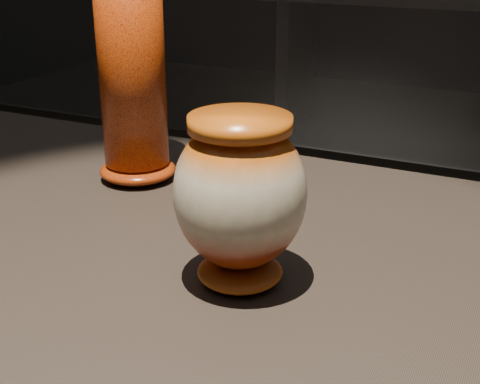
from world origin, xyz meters
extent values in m
cube|color=black|center=(0.00, 0.00, 0.88)|extent=(2.00, 0.80, 0.05)
ellipsoid|color=maroon|center=(-0.08, -0.05, 0.91)|extent=(0.11, 0.11, 0.03)
ellipsoid|color=beige|center=(-0.08, -0.05, 1.01)|extent=(0.16, 0.16, 0.17)
cylinder|color=#CD5B13|center=(-0.08, -0.05, 1.09)|extent=(0.12, 0.12, 0.02)
ellipsoid|color=#CB4F0D|center=(-0.37, 0.18, 0.92)|extent=(0.16, 0.16, 0.03)
cylinder|color=#CB4F0D|center=(-0.37, 0.18, 1.10)|extent=(0.13, 0.13, 0.34)
cube|color=black|center=(-1.34, 3.44, 0.42)|extent=(0.08, 0.50, 0.85)
camera|label=1|loc=(0.21, -0.66, 1.28)|focal=50.00mm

